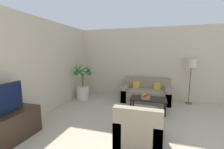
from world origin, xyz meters
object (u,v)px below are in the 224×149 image
potted_palm (83,86)px  orange_fruit (144,95)px  armchair (139,129)px  coffee_table (148,100)px  tv_console (5,130)px  floor_lamp (191,66)px  television (2,100)px  ottoman (144,116)px  sofa_loveseat (146,94)px  apple_green (142,96)px  fruit_bowl (145,98)px  apple_red (146,96)px

potted_palm → orange_fruit: size_ratio=15.35×
armchair → orange_fruit: bearing=91.3°
armchair → coffee_table: bearing=87.2°
coffee_table → tv_console: bearing=-135.9°
floor_lamp → coffee_table: floor_lamp is taller
television → tv_console: bearing=180.0°
potted_palm → coffee_table: size_ratio=1.34×
potted_palm → coffee_table: potted_palm is taller
floor_lamp → television: bearing=-136.8°
ottoman → sofa_loveseat: bearing=92.6°
potted_palm → armchair: 3.22m
tv_console → television: television is taller
potted_palm → sofa_loveseat: size_ratio=0.84×
coffee_table → floor_lamp: bearing=41.5°
floor_lamp → coffee_table: 2.00m
television → armchair: television is taller
sofa_loveseat → coffee_table: size_ratio=1.61×
apple_green → armchair: size_ratio=0.09×
floor_lamp → sofa_loveseat: bearing=-173.2°
tv_console → television: (0.00, -0.00, 0.59)m
sofa_loveseat → fruit_bowl: bearing=-86.8°
potted_palm → floor_lamp: bearing=9.3°
coffee_table → orange_fruit: bearing=-175.3°
tv_console → apple_green: 3.35m
apple_red → armchair: armchair is taller
tv_console → orange_fruit: size_ratio=14.41×
orange_fruit → coffee_table: bearing=4.7°
sofa_loveseat → armchair: bearing=-88.7°
potted_palm → apple_green: potted_palm is taller
armchair → ottoman: (0.02, 0.83, -0.07)m
floor_lamp → armchair: bearing=-116.6°
tv_console → fruit_bowl: tv_console is taller
apple_green → orange_fruit: 0.10m
television → potted_palm: potted_palm is taller
television → orange_fruit: bearing=45.3°
potted_palm → ottoman: 2.76m
television → fruit_bowl: bearing=44.0°
television → sofa_loveseat: (2.39, 3.44, -0.61)m
television → apple_green: television is taller
tv_console → coffee_table: (2.53, 2.45, 0.07)m
potted_palm → floor_lamp: floor_lamp is taller
coffee_table → ottoman: 0.81m
apple_red → tv_console: bearing=-136.3°
floor_lamp → fruit_bowl: 2.06m
floor_lamp → armchair: (-1.39, -2.79, -1.06)m
potted_palm → floor_lamp: size_ratio=0.91×
apple_red → ottoman: apple_red is taller
potted_palm → fruit_bowl: 2.46m
tv_console → ottoman: size_ratio=2.39×
orange_fruit → tv_console: bearing=-134.7°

